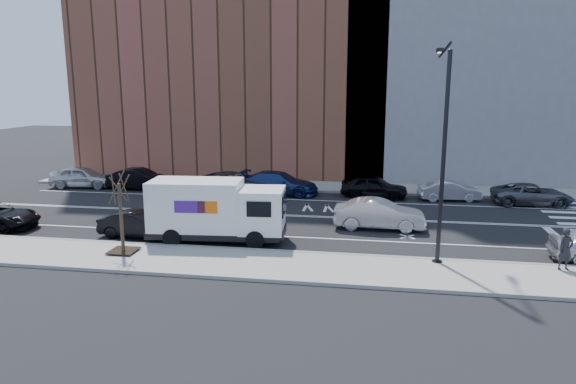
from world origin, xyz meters
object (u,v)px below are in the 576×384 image
(fedex_van, at_px, (216,210))
(driving_sedan, at_px, (379,214))
(far_parked_a, at_px, (82,177))
(pedestrian, at_px, (565,249))
(far_parked_b, at_px, (140,179))

(fedex_van, height_order, driving_sedan, fedex_van)
(driving_sedan, bearing_deg, fedex_van, 114.59)
(far_parked_a, distance_m, pedestrian, 32.47)
(far_parked_b, xyz_separation_m, driving_sedan, (17.43, -7.83, 0.01))
(driving_sedan, bearing_deg, pedestrian, -126.26)
(far_parked_b, bearing_deg, far_parked_a, 91.91)
(fedex_van, xyz_separation_m, far_parked_a, (-14.06, 11.50, -0.80))
(far_parked_b, relative_size, pedestrian, 2.70)
(far_parked_a, relative_size, pedestrian, 2.70)
(driving_sedan, bearing_deg, far_parked_b, 66.18)
(far_parked_a, bearing_deg, fedex_van, -134.93)
(far_parked_b, distance_m, pedestrian, 28.27)
(far_parked_b, height_order, driving_sedan, driving_sedan)
(far_parked_a, bearing_deg, driving_sedan, -115.32)
(far_parked_a, xyz_separation_m, pedestrian, (29.55, -13.46, 0.22))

